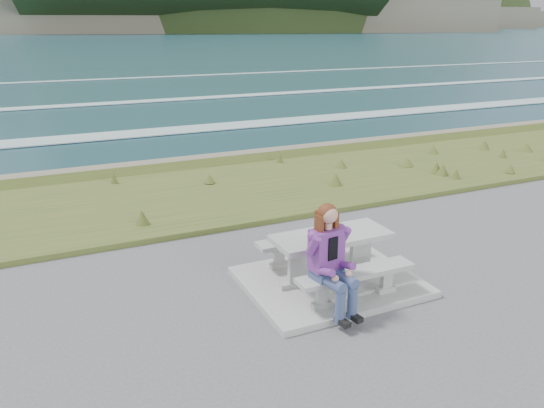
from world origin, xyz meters
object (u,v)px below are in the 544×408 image
(picnic_table, at_px, (331,244))
(bench_seaward, at_px, (309,242))
(bench_landward, at_px, (356,277))
(seated_woman, at_px, (333,274))

(picnic_table, xyz_separation_m, bench_seaward, (0.00, 0.70, -0.23))
(picnic_table, distance_m, bench_seaward, 0.74)
(bench_landward, height_order, bench_seaward, same)
(seated_woman, bearing_deg, picnic_table, 52.43)
(bench_seaward, relative_size, seated_woman, 1.19)
(bench_seaward, bearing_deg, picnic_table, -90.00)
(picnic_table, height_order, bench_seaward, picnic_table)
(picnic_table, height_order, seated_woman, seated_woman)
(bench_landward, distance_m, bench_seaward, 1.40)
(seated_woman, bearing_deg, bench_seaward, 64.46)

